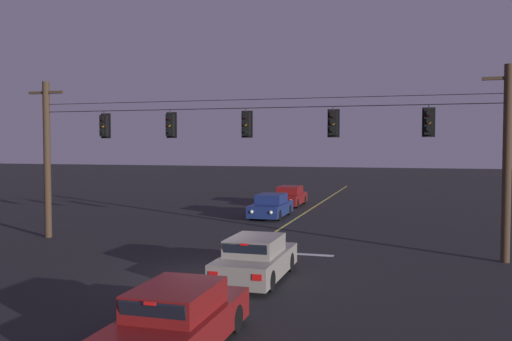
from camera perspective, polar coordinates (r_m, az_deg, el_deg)
name	(u,v)px	position (r m, az deg, el deg)	size (l,w,h in m)	color
ground_plane	(208,275)	(18.33, -5.08, -10.88)	(180.00, 180.00, 0.00)	black
lane_centre_stripe	(282,227)	(28.48, 2.79, -6.00)	(0.14, 60.00, 0.01)	#D1C64C
stop_bar_paint	(291,253)	(21.73, 3.70, -8.72)	(3.40, 0.36, 0.01)	silver
signal_span_assembly	(249,158)	(22.36, -0.71, 1.33)	(21.40, 0.32, 7.23)	#423021
traffic_light_leftmost	(104,126)	(25.16, -15.74, 4.58)	(0.48, 0.41, 1.22)	black
traffic_light_left_inner	(170,125)	(23.63, -9.05, 4.77)	(0.48, 0.41, 1.22)	black
traffic_light_centre	(246,124)	(22.40, -1.07, 4.92)	(0.48, 0.41, 1.22)	black
traffic_light_right_inner	(333,123)	(21.62, 8.12, 4.98)	(0.48, 0.41, 1.22)	black
traffic_light_rightmost	(429,122)	(21.42, 17.75, 4.90)	(0.48, 0.41, 1.22)	black
car_waiting_near_lane	(256,259)	(17.51, -0.03, -9.34)	(1.80, 4.33, 1.39)	gray
car_oncoming_lead	(271,206)	(32.34, 1.58, -3.81)	(1.80, 4.42, 1.39)	navy
car_oncoming_trailing	(289,196)	(38.65, 3.55, -2.75)	(1.80, 4.42, 1.39)	maroon
car_waiting_second_near	(178,320)	(11.83, -8.22, -15.30)	(1.80, 4.33, 1.39)	maroon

